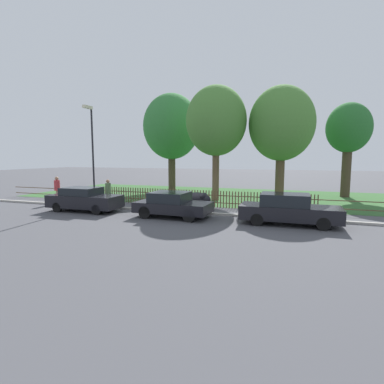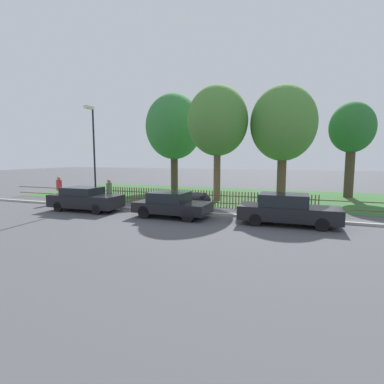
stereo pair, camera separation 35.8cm
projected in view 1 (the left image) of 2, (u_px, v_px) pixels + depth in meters
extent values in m
plane|color=#4C4C51|center=(179.00, 213.00, 16.63)|extent=(120.00, 120.00, 0.00)
cube|color=#B2ADA3|center=(180.00, 212.00, 16.72)|extent=(29.83, 0.20, 0.12)
cube|color=#33602D|center=(216.00, 195.00, 24.35)|extent=(29.83, 11.40, 0.01)
cube|color=brown|center=(194.00, 202.00, 18.99)|extent=(29.83, 0.03, 0.05)
cube|color=brown|center=(194.00, 194.00, 18.93)|extent=(29.83, 0.03, 0.05)
cube|color=brown|center=(97.00, 193.00, 21.28)|extent=(0.06, 0.03, 1.03)
cube|color=brown|center=(99.00, 194.00, 21.22)|extent=(0.06, 0.03, 1.03)
cube|color=brown|center=(101.00, 194.00, 21.16)|extent=(0.06, 0.03, 1.03)
cube|color=brown|center=(103.00, 194.00, 21.10)|extent=(0.06, 0.03, 1.03)
cube|color=brown|center=(105.00, 194.00, 21.04)|extent=(0.06, 0.03, 1.03)
cube|color=brown|center=(108.00, 194.00, 20.98)|extent=(0.06, 0.03, 1.03)
cube|color=brown|center=(110.00, 194.00, 20.92)|extent=(0.06, 0.03, 1.03)
cube|color=brown|center=(112.00, 194.00, 20.86)|extent=(0.06, 0.03, 1.03)
cube|color=brown|center=(114.00, 194.00, 20.80)|extent=(0.06, 0.03, 1.03)
cube|color=brown|center=(117.00, 194.00, 20.75)|extent=(0.06, 0.03, 1.03)
cube|color=brown|center=(119.00, 195.00, 20.69)|extent=(0.06, 0.03, 1.03)
cube|color=brown|center=(121.00, 195.00, 20.63)|extent=(0.06, 0.03, 1.03)
cube|color=brown|center=(124.00, 195.00, 20.57)|extent=(0.06, 0.03, 1.03)
cube|color=brown|center=(126.00, 195.00, 20.51)|extent=(0.06, 0.03, 1.03)
cube|color=brown|center=(128.00, 195.00, 20.45)|extent=(0.06, 0.03, 1.03)
cube|color=brown|center=(131.00, 195.00, 20.39)|extent=(0.06, 0.03, 1.03)
cube|color=brown|center=(133.00, 195.00, 20.33)|extent=(0.06, 0.03, 1.03)
cube|color=brown|center=(136.00, 195.00, 20.27)|extent=(0.06, 0.03, 1.03)
cube|color=brown|center=(138.00, 195.00, 20.21)|extent=(0.06, 0.03, 1.03)
cube|color=brown|center=(140.00, 196.00, 20.15)|extent=(0.06, 0.03, 1.03)
cube|color=brown|center=(143.00, 196.00, 20.09)|extent=(0.06, 0.03, 1.03)
cube|color=brown|center=(145.00, 196.00, 20.03)|extent=(0.06, 0.03, 1.03)
cube|color=brown|center=(148.00, 196.00, 19.97)|extent=(0.06, 0.03, 1.03)
cube|color=brown|center=(150.00, 196.00, 19.92)|extent=(0.06, 0.03, 1.03)
cube|color=brown|center=(153.00, 196.00, 19.86)|extent=(0.06, 0.03, 1.03)
cube|color=brown|center=(155.00, 196.00, 19.80)|extent=(0.06, 0.03, 1.03)
cube|color=brown|center=(158.00, 196.00, 19.74)|extent=(0.06, 0.03, 1.03)
cube|color=brown|center=(160.00, 196.00, 19.68)|extent=(0.06, 0.03, 1.03)
cube|color=brown|center=(163.00, 197.00, 19.62)|extent=(0.06, 0.03, 1.03)
cube|color=brown|center=(166.00, 197.00, 19.56)|extent=(0.06, 0.03, 1.03)
cube|color=brown|center=(168.00, 197.00, 19.50)|extent=(0.06, 0.03, 1.03)
cube|color=brown|center=(171.00, 197.00, 19.44)|extent=(0.06, 0.03, 1.03)
cube|color=brown|center=(173.00, 197.00, 19.38)|extent=(0.06, 0.03, 1.03)
cube|color=brown|center=(176.00, 197.00, 19.32)|extent=(0.06, 0.03, 1.03)
cube|color=brown|center=(179.00, 197.00, 19.26)|extent=(0.06, 0.03, 1.03)
cube|color=brown|center=(181.00, 197.00, 19.20)|extent=(0.06, 0.03, 1.03)
cube|color=brown|center=(184.00, 198.00, 19.14)|extent=(0.06, 0.03, 1.03)
cube|color=brown|center=(187.00, 198.00, 19.09)|extent=(0.06, 0.03, 1.03)
cube|color=brown|center=(189.00, 198.00, 19.03)|extent=(0.06, 0.03, 1.03)
cube|color=brown|center=(192.00, 198.00, 18.97)|extent=(0.06, 0.03, 1.03)
cube|color=brown|center=(195.00, 198.00, 18.91)|extent=(0.06, 0.03, 1.03)
cube|color=brown|center=(198.00, 198.00, 18.85)|extent=(0.06, 0.03, 1.03)
cube|color=brown|center=(200.00, 198.00, 18.79)|extent=(0.06, 0.03, 1.03)
cube|color=brown|center=(203.00, 198.00, 18.73)|extent=(0.06, 0.03, 1.03)
cube|color=brown|center=(206.00, 199.00, 18.67)|extent=(0.06, 0.03, 1.03)
cube|color=brown|center=(209.00, 199.00, 18.61)|extent=(0.06, 0.03, 1.03)
cube|color=brown|center=(212.00, 199.00, 18.55)|extent=(0.06, 0.03, 1.03)
cube|color=brown|center=(215.00, 199.00, 18.49)|extent=(0.06, 0.03, 1.03)
cube|color=brown|center=(218.00, 199.00, 18.43)|extent=(0.06, 0.03, 1.03)
cube|color=brown|center=(221.00, 199.00, 18.37)|extent=(0.06, 0.03, 1.03)
cube|color=brown|center=(223.00, 199.00, 18.32)|extent=(0.06, 0.03, 1.03)
cube|color=brown|center=(226.00, 200.00, 18.26)|extent=(0.06, 0.03, 1.03)
cube|color=brown|center=(229.00, 200.00, 18.20)|extent=(0.06, 0.03, 1.03)
cube|color=brown|center=(232.00, 200.00, 18.14)|extent=(0.06, 0.03, 1.03)
cube|color=brown|center=(235.00, 200.00, 18.08)|extent=(0.06, 0.03, 1.03)
cube|color=brown|center=(238.00, 200.00, 18.02)|extent=(0.06, 0.03, 1.03)
cube|color=brown|center=(242.00, 200.00, 17.96)|extent=(0.06, 0.03, 1.03)
cube|color=brown|center=(245.00, 200.00, 17.90)|extent=(0.06, 0.03, 1.03)
cube|color=brown|center=(248.00, 201.00, 17.84)|extent=(0.06, 0.03, 1.03)
cube|color=brown|center=(251.00, 201.00, 17.78)|extent=(0.06, 0.03, 1.03)
cube|color=brown|center=(254.00, 201.00, 17.72)|extent=(0.06, 0.03, 1.03)
cube|color=brown|center=(257.00, 201.00, 17.66)|extent=(0.06, 0.03, 1.03)
cube|color=brown|center=(260.00, 201.00, 17.60)|extent=(0.06, 0.03, 1.03)
cube|color=brown|center=(263.00, 201.00, 17.54)|extent=(0.06, 0.03, 1.03)
cube|color=brown|center=(267.00, 201.00, 17.49)|extent=(0.06, 0.03, 1.03)
cube|color=brown|center=(270.00, 202.00, 17.43)|extent=(0.06, 0.03, 1.03)
cube|color=brown|center=(273.00, 202.00, 17.37)|extent=(0.06, 0.03, 1.03)
cube|color=brown|center=(277.00, 202.00, 17.31)|extent=(0.06, 0.03, 1.03)
cube|color=brown|center=(280.00, 202.00, 17.25)|extent=(0.06, 0.03, 1.03)
cube|color=brown|center=(283.00, 202.00, 17.19)|extent=(0.06, 0.03, 1.03)
cube|color=brown|center=(287.00, 202.00, 17.13)|extent=(0.06, 0.03, 1.03)
cube|color=brown|center=(290.00, 203.00, 17.07)|extent=(0.06, 0.03, 1.03)
cube|color=brown|center=(293.00, 203.00, 17.01)|extent=(0.06, 0.03, 1.03)
cube|color=brown|center=(297.00, 203.00, 16.95)|extent=(0.06, 0.03, 1.03)
cube|color=brown|center=(300.00, 203.00, 16.89)|extent=(0.06, 0.03, 1.03)
cube|color=brown|center=(304.00, 203.00, 16.83)|extent=(0.06, 0.03, 1.03)
cube|color=brown|center=(307.00, 203.00, 16.77)|extent=(0.06, 0.03, 1.03)
cube|color=brown|center=(311.00, 203.00, 16.71)|extent=(0.06, 0.03, 1.03)
cube|color=brown|center=(314.00, 204.00, 16.66)|extent=(0.06, 0.03, 1.03)
cube|color=brown|center=(318.00, 204.00, 16.60)|extent=(0.06, 0.03, 1.03)
cube|color=black|center=(85.00, 201.00, 17.15)|extent=(4.20, 1.75, 0.70)
cube|color=black|center=(82.00, 191.00, 17.15)|extent=(2.03, 1.55, 0.43)
cylinder|color=black|center=(112.00, 205.00, 17.52)|extent=(0.56, 0.15, 0.56)
cylinder|color=black|center=(96.00, 210.00, 16.06)|extent=(0.56, 0.15, 0.56)
cylinder|color=black|center=(76.00, 203.00, 18.31)|extent=(0.56, 0.15, 0.56)
cylinder|color=black|center=(57.00, 207.00, 16.85)|extent=(0.56, 0.15, 0.56)
cube|color=black|center=(173.00, 207.00, 15.43)|extent=(3.90, 1.97, 0.53)
cube|color=black|center=(170.00, 197.00, 15.44)|extent=(1.89, 1.73, 0.50)
cylinder|color=black|center=(201.00, 210.00, 15.85)|extent=(0.65, 0.16, 0.65)
cylinder|color=black|center=(189.00, 216.00, 14.24)|extent=(0.65, 0.16, 0.65)
cylinder|color=black|center=(160.00, 207.00, 16.68)|extent=(0.65, 0.16, 0.65)
cylinder|color=black|center=(145.00, 212.00, 15.07)|extent=(0.65, 0.16, 0.65)
cube|color=black|center=(289.00, 213.00, 13.76)|extent=(4.47, 1.71, 0.63)
cube|color=black|center=(285.00, 200.00, 13.76)|extent=(2.15, 1.53, 0.55)
cylinder|color=black|center=(320.00, 217.00, 14.08)|extent=(0.57, 0.14, 0.57)
cylinder|color=black|center=(323.00, 224.00, 12.63)|extent=(0.57, 0.14, 0.57)
cylinder|color=black|center=(260.00, 214.00, 14.95)|extent=(0.57, 0.14, 0.57)
cylinder|color=black|center=(257.00, 220.00, 13.50)|extent=(0.57, 0.14, 0.57)
cylinder|color=black|center=(207.00, 206.00, 17.33)|extent=(0.59, 0.15, 0.58)
cylinder|color=black|center=(188.00, 204.00, 17.84)|extent=(0.59, 0.15, 0.58)
ellipsoid|color=black|center=(197.00, 199.00, 17.55)|extent=(1.72, 0.78, 0.82)
ellipsoid|color=black|center=(204.00, 196.00, 17.36)|extent=(0.46, 0.82, 0.38)
cylinder|color=#473828|center=(172.00, 168.00, 27.70)|extent=(0.65, 0.65, 4.23)
ellipsoid|color=#337A38|center=(172.00, 127.00, 27.26)|extent=(5.15, 5.15, 5.92)
cylinder|color=brown|center=(216.00, 171.00, 21.30)|extent=(0.48, 0.48, 4.27)
ellipsoid|color=#4C8438|center=(216.00, 121.00, 20.90)|extent=(4.24, 4.24, 4.87)
cylinder|color=brown|center=(280.00, 173.00, 21.01)|extent=(0.62, 0.62, 3.99)
ellipsoid|color=#4C8438|center=(282.00, 123.00, 20.61)|extent=(4.47, 4.47, 5.14)
cylinder|color=#473828|center=(346.00, 170.00, 23.06)|extent=(0.68, 0.68, 4.27)
ellipsoid|color=#286B2D|center=(349.00, 128.00, 22.69)|extent=(3.27, 3.27, 3.76)
cylinder|color=#7F6B51|center=(58.00, 197.00, 19.85)|extent=(0.16, 0.16, 0.87)
cylinder|color=#7F6B51|center=(58.00, 197.00, 20.09)|extent=(0.16, 0.16, 0.87)
cylinder|color=#B73338|center=(57.00, 185.00, 19.88)|extent=(0.51, 0.51, 0.69)
sphere|color=#A37556|center=(57.00, 178.00, 19.83)|extent=(0.24, 0.24, 0.24)
cylinder|color=slate|center=(106.00, 200.00, 18.83)|extent=(0.15, 0.15, 0.82)
cylinder|color=slate|center=(110.00, 200.00, 18.94)|extent=(0.15, 0.15, 0.82)
cylinder|color=#5B7A4C|center=(108.00, 188.00, 18.80)|extent=(0.49, 0.49, 0.65)
sphere|color=#A37556|center=(108.00, 181.00, 18.75)|extent=(0.22, 0.22, 0.22)
cylinder|color=black|center=(93.00, 158.00, 18.93)|extent=(0.11, 0.11, 6.03)
cube|color=beige|center=(87.00, 107.00, 18.24)|extent=(0.20, 0.76, 0.18)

